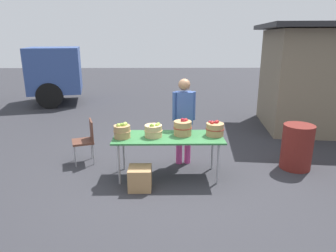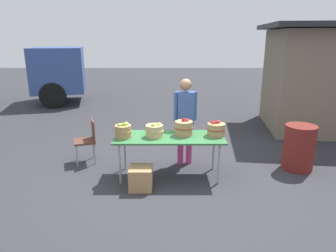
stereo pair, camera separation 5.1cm
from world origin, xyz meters
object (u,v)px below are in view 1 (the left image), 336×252
object	(u,v)px
vendor_adult	(184,115)
folding_chair	(86,138)
apple_basket_green_0	(122,131)
apple_basket_green_1	(153,131)
trash_barrel	(297,147)
market_table	(168,139)
apple_basket_red_0	(183,128)
produce_crate	(140,178)
apple_basket_red_1	(215,129)

from	to	relation	value
vendor_adult	folding_chair	world-z (taller)	vendor_adult
apple_basket_green_0	apple_basket_green_1	distance (m)	0.53
trash_barrel	market_table	bearing A→B (deg)	-172.53
market_table	apple_basket_red_0	size ratio (longest dim) A/B	5.77
folding_chair	apple_basket_green_0	bearing A→B (deg)	30.12
market_table	produce_crate	distance (m)	0.84
apple_basket_green_1	trash_barrel	xyz separation A→B (m)	(2.68, 0.33, -0.43)
market_table	trash_barrel	distance (m)	2.46
vendor_adult	apple_basket_red_1	bearing A→B (deg)	126.33
trash_barrel	folding_chair	bearing A→B (deg)	175.22
apple_basket_green_0	apple_basket_green_1	world-z (taller)	apple_basket_green_0
apple_basket_green_0	apple_basket_red_1	size ratio (longest dim) A/B	0.91
vendor_adult	apple_basket_red_0	bearing A→B (deg)	76.92
apple_basket_red_0	apple_basket_red_1	distance (m)	0.56
apple_basket_red_1	folding_chair	bearing A→B (deg)	165.93
trash_barrel	produce_crate	distance (m)	3.01
market_table	apple_basket_green_1	distance (m)	0.30
market_table	vendor_adult	distance (m)	0.72
apple_basket_green_1	produce_crate	bearing A→B (deg)	-115.24
apple_basket_green_0	produce_crate	xyz separation A→B (m)	(0.32, -0.41, -0.69)
trash_barrel	vendor_adult	bearing A→B (deg)	172.87
vendor_adult	produce_crate	world-z (taller)	vendor_adult
produce_crate	folding_chair	bearing A→B (deg)	135.21
produce_crate	apple_basket_green_1	bearing A→B (deg)	64.76
market_table	folding_chair	size ratio (longest dim) A/B	2.21
market_table	folding_chair	xyz separation A→B (m)	(-1.60, 0.65, -0.20)
apple_basket_red_0	folding_chair	xyz separation A→B (m)	(-1.85, 0.57, -0.38)
apple_basket_red_1	folding_chair	distance (m)	2.51
vendor_adult	trash_barrel	size ratio (longest dim) A/B	1.96
produce_crate	apple_basket_green_0	bearing A→B (deg)	127.67
apple_basket_green_1	folding_chair	xyz separation A→B (m)	(-1.34, 0.67, -0.35)
market_table	apple_basket_red_1	bearing A→B (deg)	3.52
apple_basket_red_0	market_table	bearing A→B (deg)	-162.44
folding_chair	trash_barrel	distance (m)	4.04
apple_basket_green_1	apple_basket_red_0	size ratio (longest dim) A/B	0.97
market_table	apple_basket_green_0	bearing A→B (deg)	-175.88
produce_crate	apple_basket_red_0	bearing A→B (deg)	37.03
market_table	apple_basket_green_1	size ratio (longest dim) A/B	5.96
apple_basket_green_0	apple_basket_green_1	bearing A→B (deg)	4.91
apple_basket_green_1	vendor_adult	bearing A→B (deg)	46.66
market_table	vendor_adult	bearing A→B (deg)	62.35
folding_chair	produce_crate	bearing A→B (deg)	26.52
apple_basket_red_1	produce_crate	xyz separation A→B (m)	(-1.28, -0.52, -0.68)
apple_basket_green_1	vendor_adult	size ratio (longest dim) A/B	0.19
vendor_adult	folding_chair	bearing A→B (deg)	-9.48
apple_basket_red_0	produce_crate	size ratio (longest dim) A/B	0.89
apple_basket_green_0	apple_basket_red_1	distance (m)	1.60
vendor_adult	produce_crate	xyz separation A→B (m)	(-0.78, -1.05, -0.80)
folding_chair	produce_crate	world-z (taller)	folding_chair
produce_crate	apple_basket_red_1	bearing A→B (deg)	21.90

